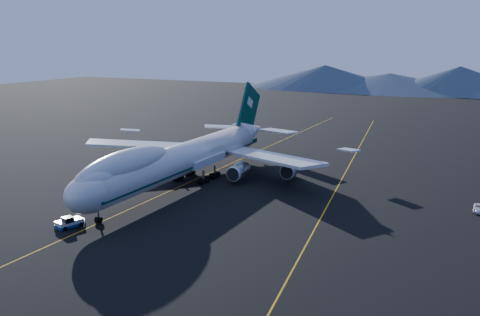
% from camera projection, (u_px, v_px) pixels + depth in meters
% --- Properties ---
extents(ground, '(500.00, 500.00, 0.00)m').
position_uv_depth(ground, '(183.00, 185.00, 112.23)').
color(ground, black).
rests_on(ground, ground).
extents(taxiway_line_main, '(0.25, 220.00, 0.01)m').
position_uv_depth(taxiway_line_main, '(183.00, 185.00, 112.23)').
color(taxiway_line_main, orange).
rests_on(taxiway_line_main, ground).
extents(taxiway_line_side, '(28.08, 198.09, 0.01)m').
position_uv_depth(taxiway_line_side, '(336.00, 190.00, 108.16)').
color(taxiway_line_side, orange).
rests_on(taxiway_line_side, ground).
extents(boeing_747, '(59.62, 72.43, 19.37)m').
position_uv_depth(boeing_747, '(183.00, 158.00, 111.00)').
color(boeing_747, silver).
rests_on(boeing_747, ground).
extents(pushback_tug, '(3.47, 4.82, 1.90)m').
position_uv_depth(pushback_tug, '(70.00, 223.00, 87.05)').
color(pushback_tug, silver).
rests_on(pushback_tug, ground).
extents(service_van, '(2.20, 4.67, 1.29)m').
position_uv_depth(service_van, '(480.00, 208.00, 94.65)').
color(service_van, white).
rests_on(service_van, ground).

